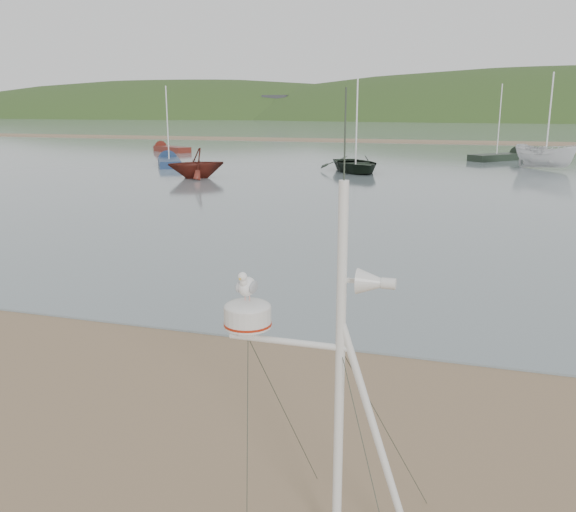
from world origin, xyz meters
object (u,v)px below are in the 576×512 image
(boat_white, at_px, (548,135))
(sailboat_dark_mid, at_px, (511,156))
(sailboat_blue_near, at_px, (168,161))
(boat_red, at_px, (196,150))
(dinghy_red_far, at_px, (164,148))
(mast_rig, at_px, (332,449))
(boat_dark, at_px, (356,132))

(boat_white, xyz_separation_m, sailboat_dark_mid, (-1.85, 7.47, -2.02))
(sailboat_dark_mid, xyz_separation_m, sailboat_blue_near, (-24.09, -11.77, 0.00))
(boat_red, bearing_deg, dinghy_red_far, 173.10)
(boat_red, bearing_deg, mast_rig, -12.06)
(boat_white, bearing_deg, boat_dark, 153.94)
(boat_red, xyz_separation_m, sailboat_dark_mid, (18.29, 19.17, -1.40))
(boat_red, xyz_separation_m, boat_white, (20.15, 11.71, 0.62))
(mast_rig, xyz_separation_m, sailboat_dark_mid, (3.61, 47.06, -0.73))
(dinghy_red_far, bearing_deg, mast_rig, -60.03)
(sailboat_blue_near, bearing_deg, boat_red, -51.97)
(mast_rig, height_order, boat_dark, boat_dark)
(mast_rig, relative_size, sailboat_blue_near, 0.72)
(mast_rig, relative_size, sailboat_dark_mid, 0.68)
(boat_red, distance_m, sailboat_blue_near, 9.51)
(boat_red, distance_m, sailboat_dark_mid, 26.54)
(dinghy_red_far, relative_size, sailboat_blue_near, 0.95)
(mast_rig, bearing_deg, boat_dark, 100.61)
(boat_dark, xyz_separation_m, sailboat_dark_mid, (9.94, 13.27, -2.30))
(boat_red, bearing_deg, sailboat_blue_near, 178.19)
(mast_rig, height_order, sailboat_blue_near, sailboat_blue_near)
(sailboat_dark_mid, relative_size, dinghy_red_far, 1.11)
(sailboat_dark_mid, bearing_deg, sailboat_blue_near, -153.96)
(boat_dark, xyz_separation_m, boat_red, (-8.36, -5.90, -0.90))
(boat_dark, xyz_separation_m, dinghy_red_far, (-21.04, 13.68, -2.31))
(sailboat_dark_mid, bearing_deg, boat_dark, -126.82)
(mast_rig, height_order, sailboat_dark_mid, sailboat_dark_mid)
(mast_rig, distance_m, sailboat_dark_mid, 47.20)
(sailboat_dark_mid, bearing_deg, mast_rig, -94.38)
(boat_white, height_order, sailboat_blue_near, sailboat_blue_near)
(mast_rig, distance_m, dinghy_red_far, 54.79)
(sailboat_dark_mid, bearing_deg, dinghy_red_far, 179.25)
(dinghy_red_far, bearing_deg, sailboat_dark_mid, -0.75)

